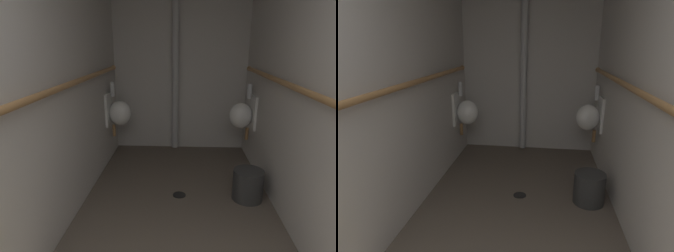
{
  "view_description": "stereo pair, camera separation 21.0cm",
  "coord_description": "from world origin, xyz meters",
  "views": [
    {
      "loc": [
        0.03,
        -0.14,
        1.61
      ],
      "look_at": [
        -0.09,
        2.25,
        0.88
      ],
      "focal_mm": 30.19,
      "sensor_mm": 36.0,
      "label": 1
    },
    {
      "loc": [
        0.24,
        -0.14,
        1.61
      ],
      "look_at": [
        -0.09,
        2.25,
        0.88
      ],
      "focal_mm": 30.19,
      "sensor_mm": 36.0,
      "label": 2
    }
  ],
  "objects": [
    {
      "name": "floor",
      "position": [
        0.0,
        2.03,
        -0.04
      ],
      "size": [
        2.07,
        4.18,
        0.08
      ],
      "primitive_type": "cube",
      "color": "brown",
      "rests_on": "ground"
    },
    {
      "name": "supply_pipe_left",
      "position": [
        -0.91,
        2.03,
        1.26
      ],
      "size": [
        0.06,
        3.5,
        0.06
      ],
      "color": "#9E7042"
    },
    {
      "name": "floor_drain",
      "position": [
        0.02,
        2.58,
        0.0
      ],
      "size": [
        0.14,
        0.14,
        0.01
      ],
      "primitive_type": "cylinder",
      "color": "black",
      "rests_on": "ground"
    },
    {
      "name": "supply_pipe_right",
      "position": [
        0.91,
        2.0,
        1.26
      ],
      "size": [
        0.06,
        3.45,
        0.06
      ],
      "color": "#9E7042"
    },
    {
      "name": "standpipe_back_wall",
      "position": [
        -0.07,
        3.98,
        1.26
      ],
      "size": [
        0.09,
        0.09,
        2.48
      ],
      "primitive_type": "cylinder",
      "color": "#B2B2B2",
      "rests_on": "ground"
    },
    {
      "name": "urinal_left_mid",
      "position": [
        -0.83,
        3.55,
        0.68
      ],
      "size": [
        0.32,
        0.3,
        0.76
      ],
      "color": "white"
    },
    {
      "name": "waste_bin",
      "position": [
        0.73,
        2.55,
        0.16
      ],
      "size": [
        0.31,
        0.31,
        0.33
      ],
      "primitive_type": "cylinder",
      "color": "#2D2D2D",
      "rests_on": "ground"
    },
    {
      "name": "wall_back",
      "position": [
        0.0,
        4.09,
        1.26
      ],
      "size": [
        2.07,
        0.06,
        2.53
      ],
      "primitive_type": "cube",
      "color": "beige",
      "rests_on": "ground"
    },
    {
      "name": "wall_left",
      "position": [
        -1.0,
        2.03,
        1.26
      ],
      "size": [
        0.06,
        4.18,
        2.53
      ],
      "primitive_type": "cube",
      "color": "beige",
      "rests_on": "ground"
    },
    {
      "name": "urinal_right_mid",
      "position": [
        0.83,
        3.49,
        0.68
      ],
      "size": [
        0.32,
        0.3,
        0.76
      ],
      "color": "white"
    },
    {
      "name": "wall_right",
      "position": [
        1.0,
        2.03,
        1.26
      ],
      "size": [
        0.06,
        4.18,
        2.53
      ],
      "primitive_type": "cube",
      "color": "beige",
      "rests_on": "ground"
    }
  ]
}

